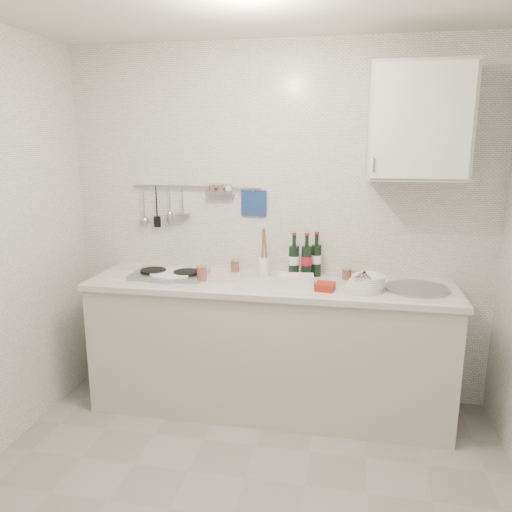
{
  "coord_description": "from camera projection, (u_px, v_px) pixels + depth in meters",
  "views": [
    {
      "loc": [
        0.51,
        -2.07,
        1.84
      ],
      "look_at": [
        -0.05,
        0.9,
        1.14
      ],
      "focal_mm": 35.0,
      "sensor_mm": 36.0,
      "label": 1
    }
  ],
  "objects": [
    {
      "name": "jar_b",
      "position": [
        357.0,
        275.0,
        3.36
      ],
      "size": [
        0.06,
        0.06,
        0.07
      ],
      "rotation": [
        0.0,
        0.0,
        -0.03
      ],
      "color": "brown",
      "rests_on": "counter"
    },
    {
      "name": "wall_cabinet",
      "position": [
        418.0,
        122.0,
        3.05
      ],
      "size": [
        0.6,
        0.38,
        0.7
      ],
      "color": "#B6B4A8",
      "rests_on": "back_wall"
    },
    {
      "name": "wine_bottles",
      "position": [
        306.0,
        255.0,
        3.42
      ],
      "size": [
        0.22,
        0.14,
        0.31
      ],
      "rotation": [
        0.0,
        0.0,
        0.41
      ],
      "color": "black",
      "rests_on": "counter"
    },
    {
      "name": "butter_dish",
      "position": [
        296.0,
        279.0,
        3.27
      ],
      "size": [
        0.24,
        0.14,
        0.07
      ],
      "primitive_type": "cube",
      "rotation": [
        0.0,
        0.0,
        0.11
      ],
      "color": "white",
      "rests_on": "counter"
    },
    {
      "name": "back_wall",
      "position": [
        276.0,
        226.0,
        3.55
      ],
      "size": [
        3.0,
        0.02,
        2.5
      ],
      "primitive_type": "cube",
      "color": "silver",
      "rests_on": "floor"
    },
    {
      "name": "counter",
      "position": [
        270.0,
        349.0,
        3.44
      ],
      "size": [
        2.44,
        0.64,
        0.96
      ],
      "color": "#B6B4A8",
      "rests_on": "floor"
    },
    {
      "name": "plate_stack_sink",
      "position": [
        366.0,
        283.0,
        3.14
      ],
      "size": [
        0.26,
        0.25,
        0.1
      ],
      "rotation": [
        0.0,
        0.0,
        -0.11
      ],
      "color": "white",
      "rests_on": "counter"
    },
    {
      "name": "jar_c",
      "position": [
        347.0,
        274.0,
        3.39
      ],
      "size": [
        0.07,
        0.07,
        0.08
      ],
      "rotation": [
        0.0,
        0.0,
        0.1
      ],
      "color": "brown",
      "rests_on": "counter"
    },
    {
      "name": "jar_d",
      "position": [
        202.0,
        273.0,
        3.35
      ],
      "size": [
        0.07,
        0.07,
        0.11
      ],
      "rotation": [
        0.0,
        0.0,
        0.42
      ],
      "color": "brown",
      "rests_on": "counter"
    },
    {
      "name": "utensil_crock",
      "position": [
        264.0,
        264.0,
        3.48
      ],
      "size": [
        0.08,
        0.08,
        0.34
      ],
      "rotation": [
        0.0,
        0.0,
        -0.34
      ],
      "color": "white",
      "rests_on": "counter"
    },
    {
      "name": "plate_stack_hob",
      "position": [
        170.0,
        275.0,
        3.42
      ],
      "size": [
        0.31,
        0.31,
        0.04
      ],
      "rotation": [
        0.0,
        0.0,
        0.22
      ],
      "color": "#46549F",
      "rests_on": "counter"
    },
    {
      "name": "jar_a",
      "position": [
        235.0,
        265.0,
        3.59
      ],
      "size": [
        0.06,
        0.06,
        0.09
      ],
      "rotation": [
        0.0,
        0.0,
        -0.26
      ],
      "color": "brown",
      "rests_on": "counter"
    },
    {
      "name": "wall_rail",
      "position": [
        194.0,
        200.0,
        3.58
      ],
      "size": [
        0.98,
        0.09,
        0.34
      ],
      "color": "#93969B",
      "rests_on": "back_wall"
    },
    {
      "name": "strawberry_punnet",
      "position": [
        325.0,
        287.0,
        3.14
      ],
      "size": [
        0.13,
        0.13,
        0.05
      ],
      "primitive_type": "cube",
      "rotation": [
        0.0,
        0.0,
        -0.15
      ],
      "color": "#B72D14",
      "rests_on": "counter"
    }
  ]
}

